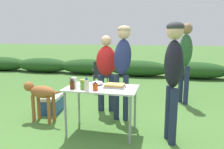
% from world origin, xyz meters
% --- Properties ---
extents(ground_plane, '(60.00, 60.00, 0.00)m').
position_xyz_m(ground_plane, '(0.00, 0.00, 0.00)').
color(ground_plane, '#477533').
extents(shrub_hedge, '(14.40, 0.90, 0.59)m').
position_xyz_m(shrub_hedge, '(-0.00, 5.02, 0.29)').
color(shrub_hedge, '#234C1E').
rests_on(shrub_hedge, ground).
extents(folding_table, '(1.10, 0.64, 0.74)m').
position_xyz_m(folding_table, '(0.00, 0.00, 0.66)').
color(folding_table, silver).
rests_on(folding_table, ground).
extents(food_tray, '(0.33, 0.23, 0.06)m').
position_xyz_m(food_tray, '(0.20, 0.05, 0.77)').
color(food_tray, '#9E9EA3').
rests_on(food_tray, folding_table).
extents(plate_stack, '(0.25, 0.25, 0.02)m').
position_xyz_m(plate_stack, '(-0.34, 0.07, 0.75)').
color(plate_stack, white).
rests_on(plate_stack, folding_table).
extents(mixing_bowl, '(0.19, 0.19, 0.07)m').
position_xyz_m(mixing_bowl, '(-0.11, 0.15, 0.77)').
color(mixing_bowl, silver).
rests_on(mixing_bowl, folding_table).
extents(paper_cup_stack, '(0.08, 0.08, 0.16)m').
position_xyz_m(paper_cup_stack, '(-0.40, -0.13, 0.82)').
color(paper_cup_stack, white).
rests_on(paper_cup_stack, folding_table).
extents(mayo_bottle, '(0.06, 0.06, 0.21)m').
position_xyz_m(mayo_bottle, '(-0.15, -0.24, 0.84)').
color(mayo_bottle, silver).
rests_on(mayo_bottle, folding_table).
extents(relish_jar, '(0.08, 0.08, 0.15)m').
position_xyz_m(relish_jar, '(-0.24, -0.17, 0.81)').
color(relish_jar, olive).
rests_on(relish_jar, folding_table).
extents(spice_jar, '(0.07, 0.07, 0.14)m').
position_xyz_m(spice_jar, '(-0.47, -0.05, 0.81)').
color(spice_jar, '#B2893D').
rests_on(spice_jar, folding_table).
extents(hot_sauce_bottle, '(0.08, 0.08, 0.13)m').
position_xyz_m(hot_sauce_bottle, '(-0.04, -0.19, 0.80)').
color(hot_sauce_bottle, '#CC4214').
rests_on(hot_sauce_bottle, folding_table).
extents(bbq_sauce_bottle, '(0.06, 0.06, 0.16)m').
position_xyz_m(bbq_sauce_bottle, '(-0.40, -0.20, 0.82)').
color(bbq_sauce_bottle, '#562314').
rests_on(bbq_sauce_bottle, folding_table).
extents(standing_person_with_beanie, '(0.32, 0.48, 1.71)m').
position_xyz_m(standing_person_with_beanie, '(0.19, 0.73, 1.11)').
color(standing_person_with_beanie, '#232D4C').
rests_on(standing_person_with_beanie, ground).
extents(standing_person_in_dark_puffer, '(0.33, 0.40, 1.71)m').
position_xyz_m(standing_person_in_dark_puffer, '(1.05, -0.05, 1.08)').
color(standing_person_in_dark_puffer, '#232D4C').
rests_on(standing_person_in_dark_puffer, ground).
extents(standing_person_in_navy_coat, '(0.39, 0.42, 1.79)m').
position_xyz_m(standing_person_in_navy_coat, '(1.38, 1.91, 1.10)').
color(standing_person_in_navy_coat, '#232D4C').
rests_on(standing_person_in_navy_coat, ground).
extents(standing_person_in_gray_fleece, '(0.44, 0.35, 1.53)m').
position_xyz_m(standing_person_in_gray_fleece, '(-0.19, 1.01, 0.90)').
color(standing_person_in_gray_fleece, '#232D4C').
rests_on(standing_person_in_gray_fleece, ground).
extents(dog, '(0.80, 0.28, 0.71)m').
position_xyz_m(dog, '(-1.19, 0.22, 0.50)').
color(dog, '#9E5B2D').
rests_on(dog, ground).
extents(camp_chair_green_behind_table, '(0.66, 0.72, 0.83)m').
position_xyz_m(camp_chair_green_behind_table, '(-0.73, 2.57, 0.47)').
color(camp_chair_green_behind_table, '#232328').
rests_on(camp_chair_green_behind_table, ground).
extents(cooler_box, '(0.39, 0.52, 0.34)m').
position_xyz_m(cooler_box, '(-1.23, 0.68, 0.17)').
color(cooler_box, '#234C93').
rests_on(cooler_box, ground).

